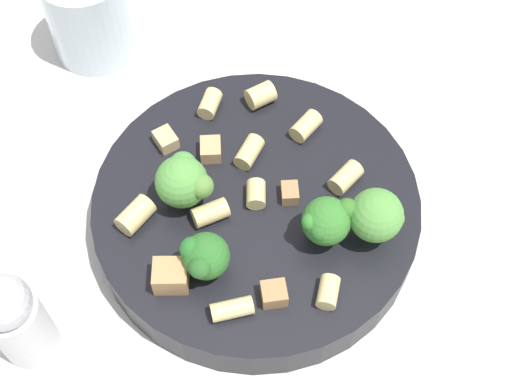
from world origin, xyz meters
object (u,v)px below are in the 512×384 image
at_px(pasta_bowl, 256,209).
at_px(rigatoni_2, 306,126).
at_px(rigatoni_7, 255,188).
at_px(broccoli_floret_1, 377,216).
at_px(drinking_glass, 91,18).
at_px(rigatoni_3, 261,95).
at_px(rigatoni_0, 135,215).
at_px(chicken_chunk_3, 211,149).
at_px(rigatoni_5, 249,152).
at_px(chicken_chunk_0, 274,294).
at_px(broccoli_floret_2, 205,257).
at_px(rigatoni_1, 232,309).
at_px(broccoli_floret_0, 326,222).
at_px(rigatoni_8, 210,104).
at_px(broccoli_floret_3, 183,180).
at_px(chicken_chunk_2, 166,140).
at_px(pepper_shaker, 15,319).
at_px(chicken_chunk_1, 290,193).
at_px(rigatoni_6, 328,292).
at_px(rigatoni_9, 346,178).
at_px(chicken_chunk_4, 171,276).
at_px(rigatoni_4, 211,213).

relative_size(pasta_bowl, rigatoni_2, 9.88).
bearing_deg(rigatoni_2, rigatoni_7, -100.94).
relative_size(broccoli_floret_1, drinking_glass, 0.56).
bearing_deg(rigatoni_3, rigatoni_0, -105.56).
relative_size(broccoli_floret_1, chicken_chunk_3, 2.48).
bearing_deg(rigatoni_5, drinking_glass, 157.15).
bearing_deg(chicken_chunk_0, pasta_bowl, 122.31).
height_order(broccoli_floret_2, rigatoni_1, broccoli_floret_2).
bearing_deg(broccoli_floret_0, broccoli_floret_1, 28.58).
bearing_deg(rigatoni_8, broccoli_floret_3, -76.22).
bearing_deg(chicken_chunk_2, pepper_shaker, -96.92).
xyz_separation_m(chicken_chunk_1, chicken_chunk_3, (-0.07, 0.01, 0.00)).
distance_m(rigatoni_5, rigatoni_8, 0.06).
relative_size(broccoli_floret_0, rigatoni_7, 2.13).
relative_size(pasta_bowl, pepper_shaker, 2.69).
relative_size(broccoli_floret_0, rigatoni_2, 1.69).
distance_m(broccoli_floret_2, chicken_chunk_2, 0.12).
distance_m(rigatoni_2, chicken_chunk_2, 0.11).
height_order(broccoli_floret_0, rigatoni_8, broccoli_floret_0).
bearing_deg(pasta_bowl, rigatoni_7, 120.62).
relative_size(chicken_chunk_0, pepper_shaker, 0.19).
height_order(chicken_chunk_0, chicken_chunk_1, chicken_chunk_0).
bearing_deg(rigatoni_5, rigatoni_7, -58.21).
bearing_deg(broccoli_floret_3, rigatoni_6, -14.00).
relative_size(rigatoni_0, rigatoni_8, 1.19).
relative_size(rigatoni_1, rigatoni_9, 1.12).
distance_m(chicken_chunk_0, chicken_chunk_1, 0.08).
height_order(pasta_bowl, chicken_chunk_1, chicken_chunk_1).
relative_size(rigatoni_5, rigatoni_6, 1.20).
height_order(rigatoni_0, rigatoni_2, rigatoni_0).
bearing_deg(chicken_chunk_2, rigatoni_9, 8.70).
height_order(chicken_chunk_0, chicken_chunk_4, chicken_chunk_4).
xyz_separation_m(pasta_bowl, rigatoni_4, (-0.02, -0.03, 0.02)).
bearing_deg(rigatoni_5, chicken_chunk_0, -57.90).
distance_m(pasta_bowl, drinking_glass, 0.24).
bearing_deg(pasta_bowl, chicken_chunk_0, -57.69).
height_order(rigatoni_2, rigatoni_8, same).
relative_size(rigatoni_4, drinking_glass, 0.31).
xyz_separation_m(rigatoni_8, chicken_chunk_0, (0.11, -0.13, -0.00)).
bearing_deg(rigatoni_5, rigatoni_0, -121.67).
relative_size(broccoli_floret_2, rigatoni_3, 1.77).
height_order(pasta_bowl, rigatoni_9, rigatoni_9).
bearing_deg(rigatoni_8, broccoli_floret_2, -65.40).
xyz_separation_m(broccoli_floret_0, pepper_shaker, (-0.17, -0.15, -0.01)).
distance_m(rigatoni_2, chicken_chunk_0, 0.15).
xyz_separation_m(rigatoni_0, chicken_chunk_3, (0.02, 0.08, -0.00)).
relative_size(rigatoni_6, rigatoni_7, 1.09).
relative_size(rigatoni_2, chicken_chunk_4, 1.05).
bearing_deg(rigatoni_0, rigatoni_7, 38.95).
bearing_deg(broccoli_floret_3, rigatoni_8, 103.78).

